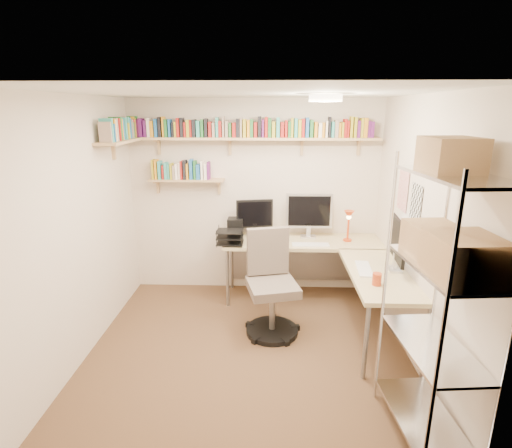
# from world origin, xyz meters

# --- Properties ---
(ground) EXTENTS (3.20, 3.20, 0.00)m
(ground) POSITION_xyz_m (0.00, 0.00, 0.00)
(ground) COLOR #49361F
(ground) RESTS_ON ground
(room_shell) EXTENTS (3.24, 3.04, 2.52)m
(room_shell) POSITION_xyz_m (0.00, 0.00, 1.55)
(room_shell) COLOR beige
(room_shell) RESTS_ON ground
(wall_shelves) EXTENTS (3.12, 1.09, 0.80)m
(wall_shelves) POSITION_xyz_m (-0.43, 1.30, 2.03)
(wall_shelves) COLOR tan
(wall_shelves) RESTS_ON ground
(corner_desk) EXTENTS (2.09, 1.99, 1.35)m
(corner_desk) POSITION_xyz_m (0.70, 0.92, 0.77)
(corner_desk) COLOR tan
(corner_desk) RESTS_ON ground
(office_chair) EXTENTS (0.61, 0.62, 1.14)m
(office_chair) POSITION_xyz_m (0.23, 0.36, 0.48)
(office_chair) COLOR black
(office_chair) RESTS_ON ground
(wire_rack) EXTENTS (0.52, 0.93, 2.20)m
(wire_rack) POSITION_xyz_m (1.36, -1.10, 1.48)
(wire_rack) COLOR silver
(wire_rack) RESTS_ON ground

